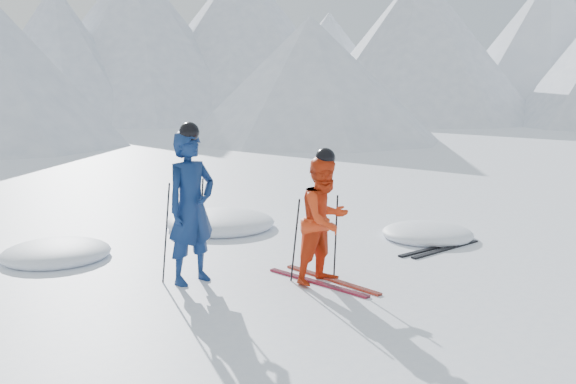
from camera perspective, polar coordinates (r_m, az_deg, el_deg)
ground at (r=9.69m, az=11.09°, el=-5.86°), size 160.00×160.00×0.00m
mountain_range at (r=43.98m, az=-16.94°, el=14.33°), size 106.15×62.94×15.53m
skier_blue at (r=8.09m, az=-9.05°, el=-1.45°), size 0.83×0.65×2.02m
skier_red at (r=8.03m, az=3.45°, el=-2.65°), size 0.93×0.78×1.69m
pole_blue_left at (r=8.19m, az=-11.34°, el=-3.81°), size 0.13×0.09×1.34m
pole_blue_right at (r=8.48m, az=-8.12°, el=-3.26°), size 0.13×0.08×1.34m
pole_red_left at (r=8.12m, az=0.68°, el=-4.53°), size 0.11×0.09×1.12m
pole_red_right at (r=8.38m, az=4.49°, el=-4.13°), size 0.11×0.08×1.12m
ski_worn_left at (r=8.17m, az=2.71°, el=-8.45°), size 0.47×1.68×0.03m
ski_worn_right at (r=8.31m, az=4.07°, el=-8.16°), size 0.35×1.69×0.03m
ski_loose_a at (r=10.21m, az=13.58°, el=-5.10°), size 1.70×0.27×0.03m
ski_loose_b at (r=10.18m, az=14.58°, el=-5.18°), size 1.70×0.33×0.03m
snow_lumps at (r=10.77m, az=-5.21°, el=-4.21°), size 7.34×4.48×0.44m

